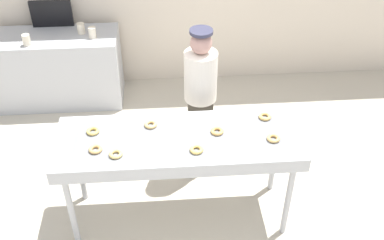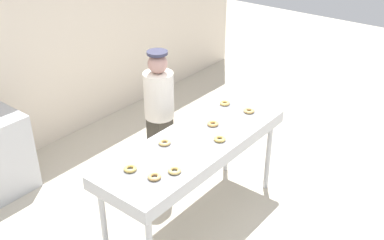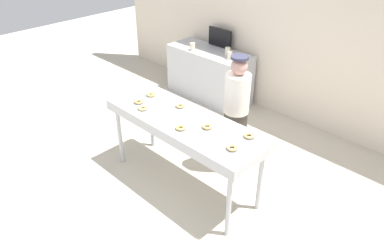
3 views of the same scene
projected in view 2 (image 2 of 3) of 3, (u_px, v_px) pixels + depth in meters
name	position (u px, v px, depth m)	size (l,w,h in m)	color
ground_plane	(195.00, 220.00, 4.70)	(16.00, 16.00, 0.00)	beige
back_wall	(29.00, 24.00, 5.30)	(8.00, 0.12, 3.22)	beige
fryer_conveyor	(195.00, 147.00, 4.27)	(2.09, 0.72, 0.97)	#B7BABF
glazed_donut_0	(213.00, 124.00, 4.48)	(0.11, 0.11, 0.03)	#E7AD5C
glazed_donut_1	(130.00, 169.00, 3.79)	(0.11, 0.11, 0.03)	#DFBB5C
glazed_donut_2	(249.00, 111.00, 4.72)	(0.11, 0.11, 0.03)	#DCAE64
glazed_donut_3	(225.00, 103.00, 4.88)	(0.11, 0.11, 0.03)	#E8B761
glazed_donut_4	(154.00, 177.00, 3.69)	(0.11, 0.11, 0.03)	tan
glazed_donut_5	(165.00, 143.00, 4.16)	(0.11, 0.11, 0.03)	#EBB96B
glazed_donut_6	(220.00, 139.00, 4.22)	(0.11, 0.11, 0.03)	#E3BC5E
glazed_donut_7	(175.00, 171.00, 3.77)	(0.11, 0.11, 0.03)	#DEBB68
worker_baker	(160.00, 115.00, 4.81)	(0.32, 0.32, 1.62)	#39342C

